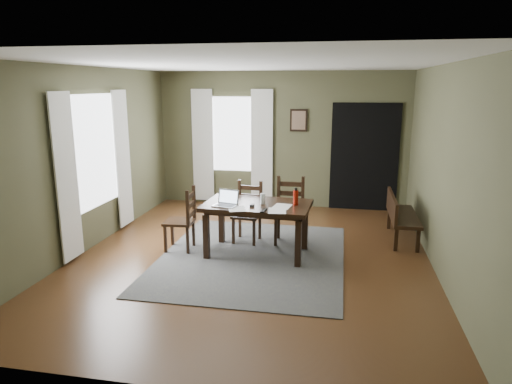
% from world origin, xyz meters
% --- Properties ---
extents(ground, '(5.00, 6.00, 0.01)m').
position_xyz_m(ground, '(0.00, 0.00, -0.01)').
color(ground, '#492C16').
extents(room_shell, '(5.02, 6.02, 2.71)m').
position_xyz_m(room_shell, '(0.00, 0.00, 1.80)').
color(room_shell, '#4B4C31').
rests_on(room_shell, ground).
extents(rug, '(2.60, 3.20, 0.01)m').
position_xyz_m(rug, '(0.00, 0.00, 0.01)').
color(rug, '#424242').
rests_on(rug, ground).
extents(dining_table, '(1.56, 0.98, 0.76)m').
position_xyz_m(dining_table, '(0.05, 0.14, 0.68)').
color(dining_table, black).
rests_on(dining_table, rug).
extents(chair_end, '(0.44, 0.44, 0.95)m').
position_xyz_m(chair_end, '(-1.08, 0.11, 0.47)').
color(chair_end, black).
rests_on(chair_end, rug).
extents(chair_back_left, '(0.45, 0.45, 0.94)m').
position_xyz_m(chair_back_left, '(-0.21, 0.69, 0.47)').
color(chair_back_left, black).
rests_on(chair_back_left, rug).
extents(chair_back_right, '(0.45, 0.45, 1.02)m').
position_xyz_m(chair_back_right, '(0.45, 0.75, 0.50)').
color(chair_back_right, black).
rests_on(chair_back_right, rug).
extents(bench, '(0.41, 1.29, 0.73)m').
position_xyz_m(bench, '(2.15, 1.21, 0.44)').
color(bench, black).
rests_on(bench, ground).
extents(laptop, '(0.37, 0.32, 0.22)m').
position_xyz_m(laptop, '(-0.36, -0.04, 0.83)').
color(laptop, '#B7B7BC').
rests_on(laptop, dining_table).
extents(computer_mouse, '(0.06, 0.10, 0.03)m').
position_xyz_m(computer_mouse, '(0.01, -0.03, 0.79)').
color(computer_mouse, '#3F3F42').
rests_on(computer_mouse, dining_table).
extents(tv_remote, '(0.07, 0.19, 0.02)m').
position_xyz_m(tv_remote, '(0.21, -0.24, 0.78)').
color(tv_remote, black).
rests_on(tv_remote, dining_table).
extents(drinking_glass, '(0.08, 0.08, 0.15)m').
position_xyz_m(drinking_glass, '(0.13, 0.13, 0.85)').
color(drinking_glass, silver).
rests_on(drinking_glass, dining_table).
extents(water_bottle, '(0.07, 0.07, 0.25)m').
position_xyz_m(water_bottle, '(0.60, 0.16, 0.88)').
color(water_bottle, '#A11B0C').
rests_on(water_bottle, dining_table).
extents(paper_b, '(0.28, 0.34, 0.00)m').
position_xyz_m(paper_b, '(0.38, -0.19, 0.77)').
color(paper_b, white).
rests_on(paper_b, dining_table).
extents(paper_d, '(0.27, 0.34, 0.00)m').
position_xyz_m(paper_d, '(0.42, 0.04, 0.77)').
color(paper_d, white).
rests_on(paper_d, dining_table).
extents(paper_e, '(0.31, 0.35, 0.00)m').
position_xyz_m(paper_e, '(-0.17, -0.21, 0.77)').
color(paper_e, white).
rests_on(paper_e, dining_table).
extents(window_left, '(0.01, 1.30, 1.70)m').
position_xyz_m(window_left, '(-2.47, 0.20, 1.45)').
color(window_left, white).
rests_on(window_left, ground).
extents(window_back, '(1.00, 0.01, 1.50)m').
position_xyz_m(window_back, '(-1.00, 2.97, 1.45)').
color(window_back, white).
rests_on(window_back, ground).
extents(curtain_left_near, '(0.03, 0.48, 2.30)m').
position_xyz_m(curtain_left_near, '(-2.44, -0.62, 1.20)').
color(curtain_left_near, silver).
rests_on(curtain_left_near, ground).
extents(curtain_left_far, '(0.03, 0.48, 2.30)m').
position_xyz_m(curtain_left_far, '(-2.44, 1.02, 1.20)').
color(curtain_left_far, silver).
rests_on(curtain_left_far, ground).
extents(curtain_back_left, '(0.44, 0.03, 2.30)m').
position_xyz_m(curtain_back_left, '(-1.62, 2.94, 1.20)').
color(curtain_back_left, silver).
rests_on(curtain_back_left, ground).
extents(curtain_back_right, '(0.44, 0.03, 2.30)m').
position_xyz_m(curtain_back_right, '(-0.38, 2.94, 1.20)').
color(curtain_back_right, silver).
rests_on(curtain_back_right, ground).
extents(framed_picture, '(0.34, 0.03, 0.44)m').
position_xyz_m(framed_picture, '(0.35, 2.97, 1.75)').
color(framed_picture, black).
rests_on(framed_picture, ground).
extents(doorway_back, '(1.30, 0.03, 2.10)m').
position_xyz_m(doorway_back, '(1.65, 2.97, 1.05)').
color(doorway_back, black).
rests_on(doorway_back, ground).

